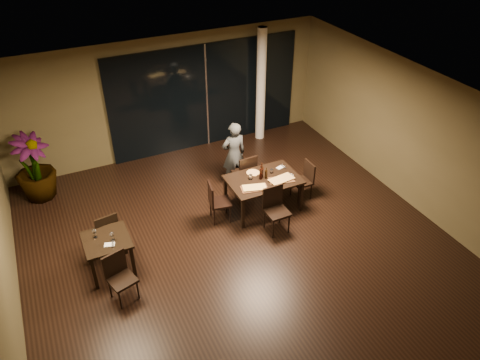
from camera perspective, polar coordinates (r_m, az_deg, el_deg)
name	(u,v)px	position (r m, az deg, el deg)	size (l,w,h in m)	color
ground	(237,242)	(9.37, -0.41, -7.61)	(8.00, 8.00, 0.00)	black
wall_back	(167,96)	(11.79, -8.92, 10.03)	(8.00, 0.10, 3.00)	brown
wall_front	(384,357)	(6.03, 17.14, -19.91)	(8.00, 0.10, 3.00)	brown
wall_right	(410,134)	(10.56, 19.99, 5.30)	(0.10, 8.00, 3.00)	brown
ceiling	(236,103)	(7.69, -0.50, 9.42)	(8.00, 8.00, 0.04)	silver
window_panel	(206,96)	(12.06, -4.15, 10.15)	(5.00, 0.06, 2.70)	black
column	(261,86)	(12.28, 2.57, 11.41)	(0.24, 0.24, 3.00)	white
main_table	(263,182)	(9.87, 2.88, -0.21)	(1.50, 1.00, 0.75)	black
side_table	(107,245)	(8.71, -15.88, -7.58)	(0.80, 0.80, 0.75)	black
chair_main_far	(246,172)	(10.43, 0.70, 1.00)	(0.47, 0.47, 0.96)	black
chair_main_near	(275,207)	(9.41, 4.30, -3.26)	(0.45, 0.45, 0.96)	black
chair_main_left	(216,200)	(9.62, -2.92, -2.46)	(0.49, 0.49, 0.91)	black
chair_main_right	(305,178)	(10.42, 7.91, 0.22)	(0.40, 0.40, 0.86)	black
chair_side_far	(107,231)	(9.19, -15.95, -5.95)	(0.48, 0.48, 0.92)	black
chair_side_near	(119,274)	(8.29, -14.52, -11.06)	(0.52, 0.52, 0.90)	black
diner	(234,154)	(10.60, -0.75, 3.17)	(0.53, 0.35, 1.57)	#323537
potted_plant	(34,168)	(11.09, -23.82, 1.39)	(0.84, 0.84, 1.54)	#23501A
pizza_board_left	(254,188)	(9.52, 1.76, -1.02)	(0.54, 0.27, 0.01)	#4F2D19
pizza_board_right	(281,180)	(9.80, 5.07, 0.01)	(0.53, 0.27, 0.01)	#482A17
oblong_pizza_left	(254,188)	(9.51, 1.76, -0.94)	(0.46, 0.21, 0.02)	maroon
oblong_pizza_right	(281,179)	(9.79, 5.07, 0.09)	(0.51, 0.25, 0.02)	maroon
round_pizza	(253,173)	(9.99, 1.59, 0.87)	(0.27, 0.27, 0.01)	#BC3714
bottle_a	(261,172)	(9.74, 2.58, 0.96)	(0.07, 0.07, 0.32)	black
bottle_b	(266,173)	(9.78, 3.21, 0.85)	(0.06, 0.06, 0.25)	black
bottle_c	(262,170)	(9.80, 2.66, 1.18)	(0.07, 0.07, 0.33)	black
tumbler_left	(251,177)	(9.79, 1.30, 0.38)	(0.08, 0.08, 0.10)	white
tumbler_right	(272,171)	(10.01, 3.87, 1.10)	(0.07, 0.07, 0.09)	white
napkin_near	(289,176)	(9.95, 5.98, 0.50)	(0.18, 0.10, 0.01)	white
napkin_far	(280,167)	(10.21, 4.95, 1.55)	(0.18, 0.10, 0.01)	silver
wine_glass_a	(95,234)	(8.67, -17.28, -6.26)	(0.08, 0.08, 0.17)	white
wine_glass_b	(112,236)	(8.52, -15.31, -6.66)	(0.08, 0.08, 0.17)	white
side_napkin	(109,245)	(8.49, -15.63, -7.61)	(0.18, 0.11, 0.01)	white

